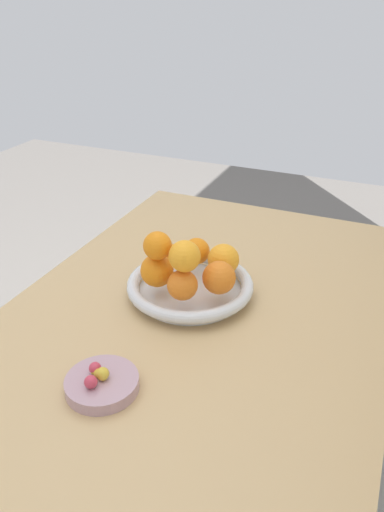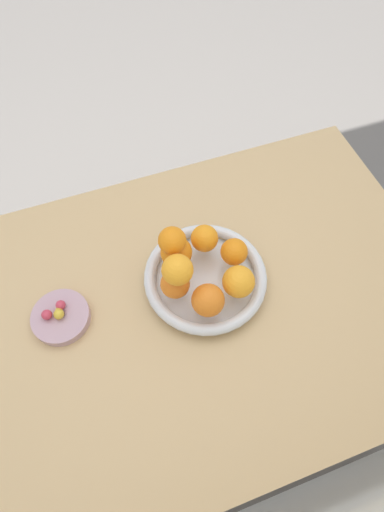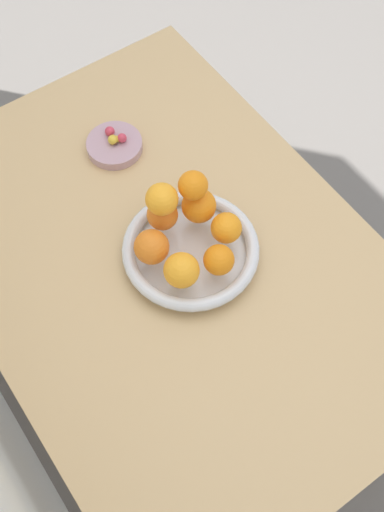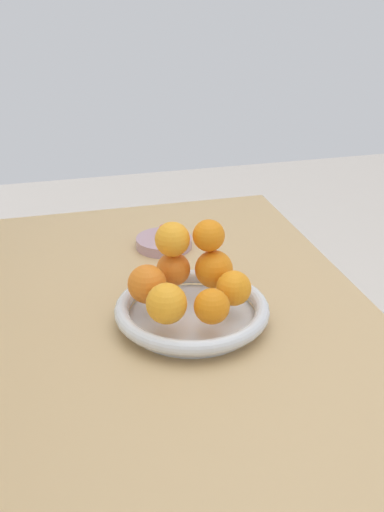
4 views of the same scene
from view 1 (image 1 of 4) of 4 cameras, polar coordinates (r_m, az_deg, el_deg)
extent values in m
cube|color=tan|center=(1.06, 1.23, -6.36)|extent=(1.10, 0.76, 0.04)
cylinder|color=tan|center=(1.74, -2.55, -5.44)|extent=(0.05, 0.05, 0.70)
cylinder|color=tan|center=(1.62, 18.66, -10.20)|extent=(0.05, 0.05, 0.70)
cylinder|color=silver|center=(1.07, -0.22, -4.15)|extent=(0.22, 0.22, 0.01)
torus|color=silver|center=(1.06, -0.22, -3.24)|extent=(0.27, 0.27, 0.03)
cylinder|color=#B28C99|center=(0.86, -10.24, -14.19)|extent=(0.12, 0.12, 0.02)
sphere|color=orange|center=(1.06, 3.61, -0.40)|extent=(0.07, 0.07, 0.07)
sphere|color=orange|center=(1.10, 0.52, 0.57)|extent=(0.06, 0.06, 0.06)
sphere|color=orange|center=(1.08, -3.05, 0.02)|extent=(0.06, 0.06, 0.06)
sphere|color=orange|center=(1.02, -4.02, -1.66)|extent=(0.07, 0.07, 0.07)
sphere|color=orange|center=(0.98, -1.10, -3.34)|extent=(0.06, 0.06, 0.06)
sphere|color=orange|center=(1.00, 3.09, -2.49)|extent=(0.07, 0.07, 0.07)
sphere|color=orange|center=(0.95, -0.85, -0.02)|extent=(0.06, 0.06, 0.06)
sphere|color=orange|center=(0.98, -3.97, 1.18)|extent=(0.06, 0.06, 0.06)
sphere|color=#C6384C|center=(0.83, -11.49, -13.92)|extent=(0.02, 0.02, 0.02)
sphere|color=gold|center=(0.84, -10.17, -13.27)|extent=(0.02, 0.02, 0.02)
sphere|color=gold|center=(0.85, -10.64, -13.03)|extent=(0.02, 0.02, 0.02)
sphere|color=gold|center=(0.84, -10.18, -13.10)|extent=(0.02, 0.02, 0.02)
sphere|color=gold|center=(0.86, -11.03, -12.66)|extent=(0.02, 0.02, 0.02)
sphere|color=#C6384C|center=(0.86, -11.02, -12.46)|extent=(0.02, 0.02, 0.02)
sphere|color=#472819|center=(0.85, -10.04, -13.10)|extent=(0.01, 0.01, 0.01)
camera|label=2|loc=(0.70, 31.40, 43.68)|focal=28.00mm
camera|label=3|loc=(1.44, 32.54, 46.56)|focal=45.00mm
camera|label=4|loc=(1.76, 21.96, 27.05)|focal=45.00mm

